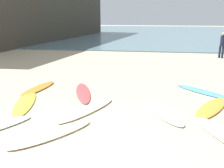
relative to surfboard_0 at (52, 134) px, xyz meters
The scene contains 12 objects.
ground_plane 0.91m from the surfboard_0, 63.65° to the right, with size 120.00×120.00×0.00m, color #C6B28E.
ocean_water 33.98m from the surfboard_0, 89.32° to the left, with size 120.00×40.00×0.08m, color slate.
surfboard_0 is the anchor object (origin of this frame).
surfboard_1 4.08m from the surfboard_0, 119.16° to the left, with size 0.49×2.14×0.09m, color orange.
surfboard_2 3.28m from the surfboard_0, 33.15° to the left, with size 0.59×2.08×0.08m, color white.
surfboard_4 5.96m from the surfboard_0, 43.93° to the left, with size 0.50×2.35×0.07m, color #549CE1.
surfboard_5 3.35m from the surfboard_0, 92.07° to the left, with size 0.51×2.52×0.07m, color #DA4B4D.
surfboard_6 2.63m from the surfboard_0, 131.13° to the left, with size 0.58×2.50×0.07m, color yellow.
surfboard_7 4.17m from the surfboard_0, ahead, with size 0.57×2.38×0.08m, color silver.
surfboard_8 1.71m from the surfboard_0, 73.93° to the left, with size 0.48×2.42×0.09m, color silver.
surfboard_9 4.88m from the surfboard_0, 29.55° to the left, with size 0.57×2.36×0.08m, color gold.
beachgoer_near 14.01m from the surfboard_0, 60.04° to the left, with size 0.39×0.39×1.69m.
Camera 1 is at (1.85, -4.39, 2.86)m, focal length 39.84 mm.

